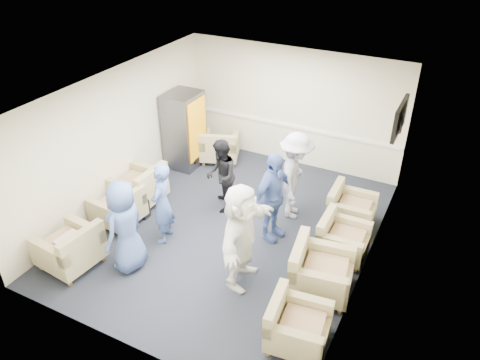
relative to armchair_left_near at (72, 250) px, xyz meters
The scene contains 25 objects.
floor 2.83m from the armchair_left_near, 48.47° to the left, with size 6.00×6.00×0.00m, color black.
ceiling 3.66m from the armchair_left_near, 48.47° to the left, with size 6.00×6.00×0.00m, color silver.
back_wall 5.52m from the armchair_left_near, 69.96° to the left, with size 5.00×0.02×2.70m, color beige.
front_wall 2.29m from the armchair_left_near, 25.76° to the right, with size 5.00×0.02×2.70m, color beige.
left_wall 2.41m from the armchair_left_near, 106.90° to the left, with size 0.02×6.00×2.70m, color beige.
right_wall 4.94m from the armchair_left_near, 25.73° to the left, with size 0.02×6.00×2.70m, color beige.
chair_rail 5.44m from the armchair_left_near, 69.88° to the left, with size 4.98×0.04×0.06m, color white.
tv 6.05m from the armchair_left_near, 42.23° to the left, with size 0.10×1.00×0.58m.
armchair_left_near is the anchor object (origin of this frame).
armchair_left_mid 1.33m from the armchair_left_near, 93.69° to the left, with size 0.87×0.87×0.64m.
armchair_left_far 2.06m from the armchair_left_near, 94.42° to the left, with size 0.93×0.93×0.72m.
armchair_right_near 3.89m from the armchair_left_near, ahead, with size 0.89×0.89×0.64m.
armchair_right_midnear 4.05m from the armchair_left_near, 18.96° to the left, with size 1.04×1.04×0.73m.
armchair_right_midfar 4.54m from the armchair_left_near, 30.94° to the left, with size 0.80×0.80×0.64m.
armchair_right_far 5.00m from the armchair_left_near, 41.06° to the left, with size 0.83×0.83×0.65m.
armchair_corner 4.37m from the armchair_left_near, 84.89° to the left, with size 1.09×1.09×0.68m.
vending_machine 3.91m from the armchair_left_near, 93.43° to the left, with size 0.71×0.82×1.74m.
backpack 1.69m from the armchair_left_near, 85.18° to the left, with size 0.27×0.19×0.45m.
pillow 0.18m from the armchair_left_near, 151.87° to the left, with size 0.42×0.31×0.12m, color beige.
person_front_left 1.05m from the armchair_left_near, 27.98° to the left, with size 0.80×0.52×1.65m, color #435CA2.
person_mid_left 1.67m from the armchair_left_near, 54.62° to the left, with size 0.56×0.37×1.54m, color #435CA2.
person_back_left 3.02m from the armchair_left_near, 62.70° to the left, with size 0.72×0.56×1.48m, color black.
person_back_right 4.15m from the armchair_left_near, 48.46° to the left, with size 1.13×0.65×1.75m, color silver.
person_mid_right 3.50m from the armchair_left_near, 40.47° to the left, with size 1.01×0.42×1.72m, color #435CA2.
person_front_right 2.89m from the armchair_left_near, 20.33° to the left, with size 1.67×0.53×1.80m, color white.
Camera 1 is at (3.37, -6.21, 5.37)m, focal length 35.00 mm.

